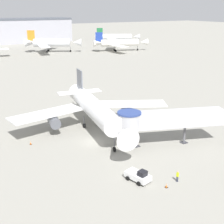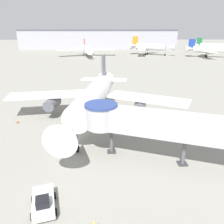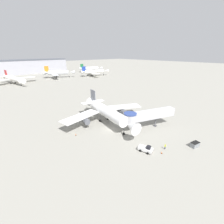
{
  "view_description": "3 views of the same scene",
  "coord_description": "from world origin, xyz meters",
  "px_view_note": "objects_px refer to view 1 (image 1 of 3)",
  "views": [
    {
      "loc": [
        -23.47,
        -46.81,
        23.3
      ],
      "look_at": [
        3.35,
        -0.81,
        5.35
      ],
      "focal_mm": 50.0,
      "sensor_mm": 36.0,
      "label": 1
    },
    {
      "loc": [
        4.75,
        -30.59,
        14.82
      ],
      "look_at": [
        5.76,
        1.22,
        3.02
      ],
      "focal_mm": 35.0,
      "sensor_mm": 36.0,
      "label": 2
    },
    {
      "loc": [
        -29.58,
        -33.69,
        24.54
      ],
      "look_at": [
        1.99,
        1.07,
        5.63
      ],
      "focal_mm": 24.0,
      "sensor_mm": 36.0,
      "label": 3
    }
  ],
  "objects_px": {
    "traffic_cone_starboard_wing": "(146,117)",
    "background_jet_green_tail": "(115,37)",
    "background_jet_orange_tail": "(51,43)",
    "pushback_tug_white": "(138,176)",
    "main_airplane": "(94,109)",
    "background_jet_blue_tail": "(119,43)",
    "traffic_cone_port_wing": "(31,143)",
    "ground_crew_marshaller": "(178,176)",
    "jet_bridge": "(164,119)",
    "traffic_cone_apron_front": "(166,186)"
  },
  "relations": [
    {
      "from": "traffic_cone_apron_front",
      "to": "background_jet_blue_tail",
      "type": "height_order",
      "value": "background_jet_blue_tail"
    },
    {
      "from": "traffic_cone_apron_front",
      "to": "traffic_cone_port_wing",
      "type": "bearing_deg",
      "value": 117.19
    },
    {
      "from": "ground_crew_marshaller",
      "to": "background_jet_green_tail",
      "type": "xyz_separation_m",
      "value": [
        81.83,
        154.04,
        3.56
      ]
    },
    {
      "from": "traffic_cone_starboard_wing",
      "to": "background_jet_orange_tail",
      "type": "relative_size",
      "value": 0.03
    },
    {
      "from": "jet_bridge",
      "to": "traffic_cone_apron_front",
      "type": "bearing_deg",
      "value": -106.54
    },
    {
      "from": "ground_crew_marshaller",
      "to": "background_jet_green_tail",
      "type": "bearing_deg",
      "value": 130.56
    },
    {
      "from": "traffic_cone_port_wing",
      "to": "ground_crew_marshaller",
      "type": "relative_size",
      "value": 0.38
    },
    {
      "from": "main_airplane",
      "to": "ground_crew_marshaller",
      "type": "bearing_deg",
      "value": -78.24
    },
    {
      "from": "traffic_cone_starboard_wing",
      "to": "traffic_cone_port_wing",
      "type": "bearing_deg",
      "value": -178.96
    },
    {
      "from": "ground_crew_marshaller",
      "to": "background_jet_orange_tail",
      "type": "xyz_separation_m",
      "value": [
        30.57,
        136.56,
        4.1
      ]
    },
    {
      "from": "traffic_cone_apron_front",
      "to": "ground_crew_marshaller",
      "type": "bearing_deg",
      "value": 10.41
    },
    {
      "from": "main_airplane",
      "to": "pushback_tug_white",
      "type": "relative_size",
      "value": 8.1
    },
    {
      "from": "pushback_tug_white",
      "to": "main_airplane",
      "type": "bearing_deg",
      "value": 65.23
    },
    {
      "from": "ground_crew_marshaller",
      "to": "background_jet_blue_tail",
      "type": "height_order",
      "value": "background_jet_blue_tail"
    },
    {
      "from": "background_jet_blue_tail",
      "to": "ground_crew_marshaller",
      "type": "bearing_deg",
      "value": 169.91
    },
    {
      "from": "background_jet_green_tail",
      "to": "background_jet_orange_tail",
      "type": "bearing_deg",
      "value": 135.56
    },
    {
      "from": "traffic_cone_starboard_wing",
      "to": "traffic_cone_apron_front",
      "type": "bearing_deg",
      "value": -120.53
    },
    {
      "from": "traffic_cone_starboard_wing",
      "to": "background_jet_green_tail",
      "type": "bearing_deg",
      "value": 61.79
    },
    {
      "from": "main_airplane",
      "to": "traffic_cone_port_wing",
      "type": "xyz_separation_m",
      "value": [
        -13.16,
        -0.54,
        -4.03
      ]
    },
    {
      "from": "main_airplane",
      "to": "background_jet_green_tail",
      "type": "distance_m",
      "value": 154.8
    },
    {
      "from": "jet_bridge",
      "to": "background_jet_green_tail",
      "type": "distance_m",
      "value": 161.87
    },
    {
      "from": "pushback_tug_white",
      "to": "traffic_cone_starboard_wing",
      "type": "distance_m",
      "value": 25.96
    },
    {
      "from": "traffic_cone_starboard_wing",
      "to": "background_jet_orange_tail",
      "type": "bearing_deg",
      "value": 80.52
    },
    {
      "from": "main_airplane",
      "to": "background_jet_orange_tail",
      "type": "relative_size",
      "value": 1.07
    },
    {
      "from": "background_jet_green_tail",
      "to": "background_jet_orange_tail",
      "type": "height_order",
      "value": "background_jet_orange_tail"
    },
    {
      "from": "pushback_tug_white",
      "to": "traffic_cone_apron_front",
      "type": "height_order",
      "value": "pushback_tug_white"
    },
    {
      "from": "traffic_cone_port_wing",
      "to": "background_jet_blue_tail",
      "type": "xyz_separation_m",
      "value": [
        78.59,
        98.7,
        4.28
      ]
    },
    {
      "from": "traffic_cone_port_wing",
      "to": "background_jet_orange_tail",
      "type": "relative_size",
      "value": 0.02
    },
    {
      "from": "traffic_cone_starboard_wing",
      "to": "background_jet_blue_tail",
      "type": "bearing_deg",
      "value": 61.77
    },
    {
      "from": "traffic_cone_port_wing",
      "to": "traffic_cone_starboard_wing",
      "type": "bearing_deg",
      "value": 1.04
    },
    {
      "from": "jet_bridge",
      "to": "pushback_tug_white",
      "type": "distance_m",
      "value": 13.98
    },
    {
      "from": "traffic_cone_starboard_wing",
      "to": "background_jet_blue_tail",
      "type": "height_order",
      "value": "background_jet_blue_tail"
    },
    {
      "from": "main_airplane",
      "to": "background_jet_blue_tail",
      "type": "relative_size",
      "value": 1.08
    },
    {
      "from": "traffic_cone_starboard_wing",
      "to": "background_jet_green_tail",
      "type": "xyz_separation_m",
      "value": [
        70.18,
        130.83,
        4.13
      ]
    },
    {
      "from": "main_airplane",
      "to": "traffic_cone_port_wing",
      "type": "relative_size",
      "value": 51.68
    },
    {
      "from": "background_jet_green_tail",
      "to": "background_jet_blue_tail",
      "type": "distance_m",
      "value": 36.97
    },
    {
      "from": "ground_crew_marshaller",
      "to": "background_jet_orange_tail",
      "type": "distance_m",
      "value": 140.0
    },
    {
      "from": "ground_crew_marshaller",
      "to": "background_jet_green_tail",
      "type": "height_order",
      "value": "background_jet_green_tail"
    },
    {
      "from": "main_airplane",
      "to": "jet_bridge",
      "type": "distance_m",
      "value": 14.3
    },
    {
      "from": "jet_bridge",
      "to": "traffic_cone_port_wing",
      "type": "xyz_separation_m",
      "value": [
        -20.37,
        11.8,
        -4.5
      ]
    },
    {
      "from": "pushback_tug_white",
      "to": "background_jet_green_tail",
      "type": "distance_m",
      "value": 174.09
    },
    {
      "from": "main_airplane",
      "to": "traffic_cone_starboard_wing",
      "type": "xyz_separation_m",
      "value": [
        12.69,
        -0.07,
        -3.95
      ]
    },
    {
      "from": "ground_crew_marshaller",
      "to": "background_jet_green_tail",
      "type": "distance_m",
      "value": 174.47
    },
    {
      "from": "jet_bridge",
      "to": "traffic_cone_starboard_wing",
      "type": "distance_m",
      "value": 14.15
    },
    {
      "from": "traffic_cone_apron_front",
      "to": "pushback_tug_white",
      "type": "bearing_deg",
      "value": 124.13
    },
    {
      "from": "jet_bridge",
      "to": "background_jet_orange_tail",
      "type": "bearing_deg",
      "value": 99.15
    },
    {
      "from": "main_airplane",
      "to": "jet_bridge",
      "type": "relative_size",
      "value": 1.77
    },
    {
      "from": "traffic_cone_port_wing",
      "to": "background_jet_green_tail",
      "type": "relative_size",
      "value": 0.02
    },
    {
      "from": "background_jet_orange_tail",
      "to": "main_airplane",
      "type": "bearing_deg",
      "value": -167.38
    },
    {
      "from": "traffic_cone_apron_front",
      "to": "background_jet_orange_tail",
      "type": "relative_size",
      "value": 0.02
    }
  ]
}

